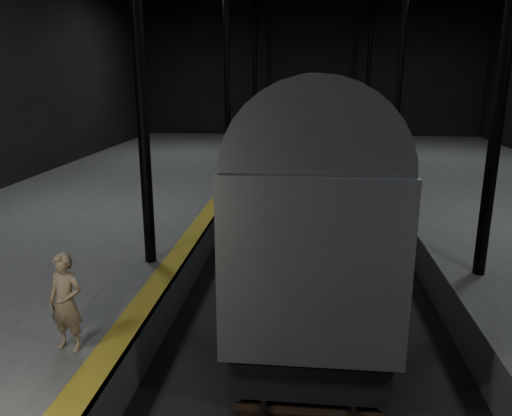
# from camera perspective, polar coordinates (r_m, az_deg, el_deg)

# --- Properties ---
(ground) EXTENTS (44.00, 44.00, 0.00)m
(ground) POSITION_cam_1_polar(r_m,az_deg,el_deg) (15.88, 6.01, -4.68)
(ground) COLOR black
(ground) RESTS_ON ground
(platform_left) EXTENTS (9.00, 43.80, 1.00)m
(platform_left) POSITION_cam_1_polar(r_m,az_deg,el_deg) (17.36, -19.54, -2.02)
(platform_left) COLOR #4D4D4B
(platform_left) RESTS_ON ground
(tactile_strip) EXTENTS (0.50, 43.80, 0.01)m
(tactile_strip) POSITION_cam_1_polar(r_m,az_deg,el_deg) (15.88, -5.70, -0.87)
(tactile_strip) COLOR olive
(tactile_strip) RESTS_ON platform_left
(track) EXTENTS (2.40, 43.00, 0.24)m
(track) POSITION_cam_1_polar(r_m,az_deg,el_deg) (15.86, 6.02, -4.45)
(track) COLOR #3F3328
(track) RESTS_ON ground
(train) EXTENTS (2.95, 19.67, 5.26)m
(train) POSITION_cam_1_polar(r_m,az_deg,el_deg) (16.77, 6.29, 6.72)
(train) COLOR #9EA0A6
(train) RESTS_ON ground
(woman) EXTENTS (0.66, 0.50, 1.65)m
(woman) POSITION_cam_1_polar(r_m,az_deg,el_deg) (8.68, -20.89, -10.05)
(woman) COLOR #947C5A
(woman) RESTS_ON platform_left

